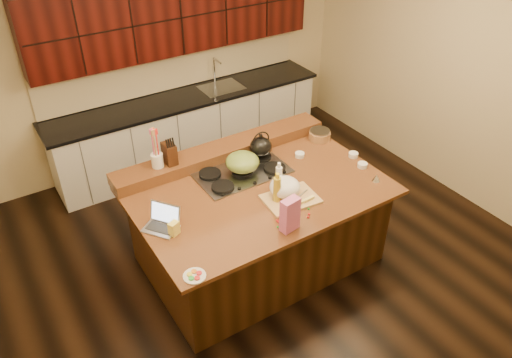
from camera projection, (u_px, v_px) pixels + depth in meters
room at (259, 150)px, 4.55m from camera, size 5.52×5.02×2.72m
island at (259, 225)px, 5.05m from camera, size 2.40×1.60×0.92m
back_ledge at (223, 151)px, 5.24m from camera, size 2.40×0.30×0.12m
cooktop at (243, 172)px, 4.99m from camera, size 0.92×0.52×0.05m
back_counter at (185, 92)px, 6.43m from camera, size 3.70×0.66×2.40m
kettle at (261, 147)px, 5.14m from camera, size 0.27×0.27×0.21m
green_bowl at (242, 162)px, 4.92m from camera, size 0.44×0.44×0.18m
laptop at (163, 221)px, 4.30m from camera, size 0.35×0.37×0.20m
oil_bottle at (277, 190)px, 4.54m from camera, size 0.08×0.08×0.27m
vinegar_bottle at (279, 178)px, 4.71m from camera, size 0.07×0.07×0.25m
wooden_tray at (286, 190)px, 4.62m from camera, size 0.53×0.42×0.20m
ramekin_a at (362, 165)px, 5.08m from camera, size 0.13×0.13×0.04m
ramekin_b at (300, 155)px, 5.25m from camera, size 0.11×0.11×0.04m
ramekin_c at (353, 155)px, 5.25m from camera, size 0.11×0.11×0.04m
strainer_bowl at (320, 135)px, 5.54m from camera, size 0.26×0.26×0.09m
kitchen_timer at (376, 178)px, 4.88m from camera, size 0.10×0.10×0.07m
pink_bag at (290, 215)px, 4.21m from camera, size 0.18×0.11×0.31m
candy_plate at (195, 276)px, 3.84m from camera, size 0.19×0.19×0.01m
package_box at (174, 228)px, 4.21m from camera, size 0.11×0.09×0.12m
utensil_crock at (157, 160)px, 4.85m from camera, size 0.13×0.13×0.14m
knife_block at (169, 153)px, 4.89m from camera, size 0.11×0.17×0.21m
gumdrop_0 at (299, 205)px, 4.56m from camera, size 0.02×0.02×0.02m
gumdrop_1 at (309, 209)px, 4.51m from camera, size 0.02×0.02×0.02m
gumdrop_2 at (278, 222)px, 4.37m from camera, size 0.02×0.02×0.02m
gumdrop_3 at (278, 227)px, 4.31m from camera, size 0.02×0.02×0.02m
gumdrop_4 at (309, 214)px, 4.45m from camera, size 0.02×0.02×0.02m
gumdrop_5 at (278, 210)px, 4.51m from camera, size 0.02×0.02×0.02m
gumdrop_6 at (308, 217)px, 4.42m from camera, size 0.02×0.02×0.02m
gumdrop_7 at (292, 206)px, 4.55m from camera, size 0.02×0.02×0.02m
gumdrop_8 at (277, 220)px, 4.38m from camera, size 0.02×0.02×0.02m
gumdrop_9 at (302, 203)px, 4.59m from camera, size 0.02×0.02×0.02m
gumdrop_10 at (285, 227)px, 4.30m from camera, size 0.02×0.02×0.02m
gumdrop_11 at (302, 207)px, 4.53m from camera, size 0.02×0.02×0.02m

